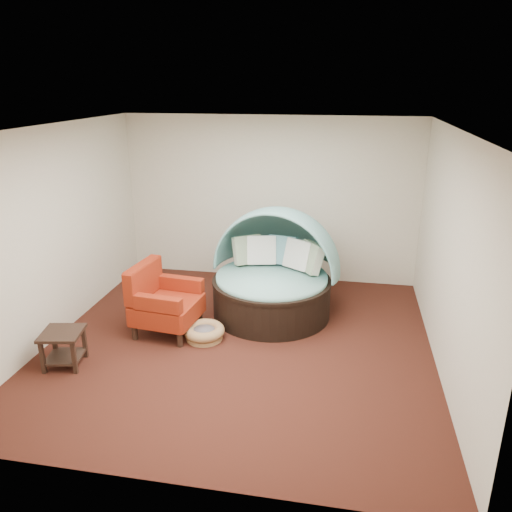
% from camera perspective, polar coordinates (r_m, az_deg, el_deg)
% --- Properties ---
extents(floor, '(5.00, 5.00, 0.00)m').
position_cam_1_polar(floor, '(6.75, -1.90, -10.01)').
color(floor, '#411C12').
rests_on(floor, ground).
extents(wall_back, '(5.00, 0.00, 5.00)m').
position_cam_1_polar(wall_back, '(8.56, 1.58, 6.45)').
color(wall_back, beige).
rests_on(wall_back, floor).
extents(wall_front, '(5.00, 0.00, 5.00)m').
position_cam_1_polar(wall_front, '(3.98, -9.92, -9.66)').
color(wall_front, beige).
rests_on(wall_front, floor).
extents(wall_left, '(0.00, 5.00, 5.00)m').
position_cam_1_polar(wall_left, '(7.14, -22.05, 2.39)').
color(wall_left, beige).
rests_on(wall_left, floor).
extents(wall_right, '(0.00, 5.00, 5.00)m').
position_cam_1_polar(wall_right, '(6.17, 21.26, -0.03)').
color(wall_right, beige).
rests_on(wall_right, floor).
extents(ceiling, '(5.00, 5.00, 0.00)m').
position_cam_1_polar(ceiling, '(5.91, -2.21, 14.39)').
color(ceiling, white).
rests_on(ceiling, wall_back).
extents(canopy_daybed, '(2.07, 2.03, 1.60)m').
position_cam_1_polar(canopy_daybed, '(7.34, 2.09, -1.15)').
color(canopy_daybed, black).
rests_on(canopy_daybed, floor).
extents(pet_basket, '(0.59, 0.59, 0.19)m').
position_cam_1_polar(pet_basket, '(6.86, -5.94, -8.65)').
color(pet_basket, '#9C7246').
rests_on(pet_basket, floor).
extents(red_armchair, '(0.92, 0.93, 0.98)m').
position_cam_1_polar(red_armchair, '(7.00, -10.62, -5.12)').
color(red_armchair, black).
rests_on(red_armchair, floor).
extents(side_table, '(0.55, 0.55, 0.45)m').
position_cam_1_polar(side_table, '(6.59, -21.17, -9.32)').
color(side_table, black).
rests_on(side_table, floor).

